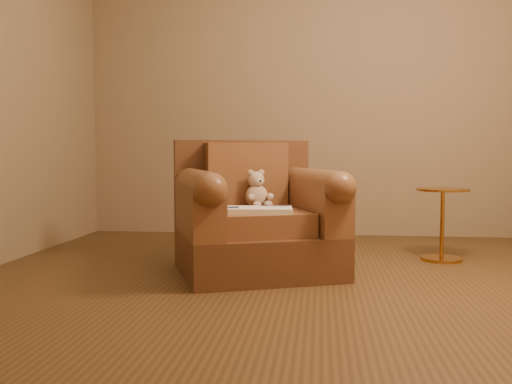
# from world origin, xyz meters

# --- Properties ---
(floor) EXTENTS (4.00, 4.00, 0.00)m
(floor) POSITION_xyz_m (0.00, 0.00, 0.00)
(floor) COLOR #543A1D
(floor) RESTS_ON ground
(armchair) EXTENTS (1.23, 1.20, 0.87)m
(armchair) POSITION_xyz_m (-0.21, 0.26, 0.34)
(armchair) COLOR #57341D
(armchair) RESTS_ON floor
(teddy_bear) EXTENTS (0.19, 0.22, 0.26)m
(teddy_bear) POSITION_xyz_m (-0.20, 0.35, 0.51)
(teddy_bear) COLOR tan
(teddy_bear) RESTS_ON armchair
(guidebook) EXTENTS (0.44, 0.29, 0.03)m
(guidebook) POSITION_xyz_m (-0.16, 0.02, 0.43)
(guidebook) COLOR beige
(guidebook) RESTS_ON armchair
(side_table) EXTENTS (0.37, 0.37, 0.52)m
(side_table) POSITION_xyz_m (1.10, 0.79, 0.28)
(side_table) COLOR #B97D33
(side_table) RESTS_ON floor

